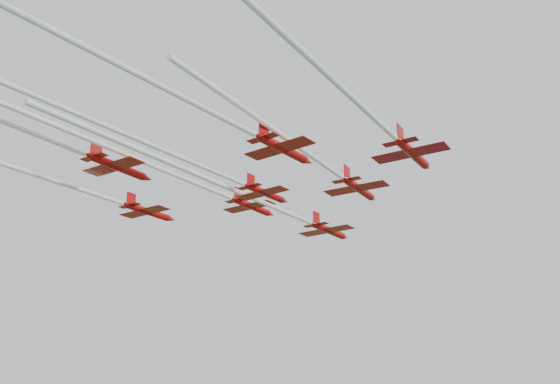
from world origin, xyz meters
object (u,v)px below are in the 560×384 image
(jet_row3_mid, at_px, (202,166))
(jet_row4_right, at_px, (223,118))
(jet_row3_left, at_px, (63,184))
(jet_row3_right, at_px, (382,125))
(jet_lead, at_px, (274,207))
(jet_row2_left, at_px, (176,175))
(jet_row4_left, at_px, (52,141))
(jet_row2_right, at_px, (327,167))

(jet_row3_mid, distance_m, jet_row4_right, 14.42)
(jet_row3_left, xyz_separation_m, jet_row3_right, (44.12, -1.33, 0.60))
(jet_lead, relative_size, jet_row2_left, 0.96)
(jet_row3_right, distance_m, jet_row4_left, 39.26)
(jet_row2_right, bearing_deg, jet_lead, 150.60)
(jet_row2_left, xyz_separation_m, jet_row4_right, (17.09, -19.66, -2.81))
(jet_row2_left, relative_size, jet_row3_left, 1.11)
(jet_row3_right, height_order, jet_row4_left, jet_row4_left)
(jet_row4_right, bearing_deg, jet_row3_right, 48.62)
(jet_row2_left, bearing_deg, jet_row4_left, -96.68)
(jet_lead, distance_m, jet_row3_left, 30.36)
(jet_row3_mid, bearing_deg, jet_row2_left, 151.94)
(jet_row4_left, height_order, jet_row4_right, jet_row4_left)
(jet_row2_left, bearing_deg, jet_row4_right, -35.42)
(jet_row2_left, height_order, jet_row3_mid, jet_row2_left)
(jet_lead, relative_size, jet_row4_left, 1.31)
(jet_row3_mid, bearing_deg, jet_row3_left, -161.94)
(jet_row3_mid, xyz_separation_m, jet_row3_right, (23.39, -2.21, 0.70))
(jet_row4_left, bearing_deg, jet_row4_right, 8.41)
(jet_row4_left, bearing_deg, jet_row3_left, 134.65)
(jet_row3_mid, bearing_deg, jet_row3_right, 10.22)
(jet_lead, xyz_separation_m, jet_row3_mid, (-2.06, -19.17, -0.11))
(jet_row2_right, height_order, jet_row4_right, jet_row2_right)
(jet_row2_right, xyz_separation_m, jet_row3_left, (-34.16, -10.85, -1.56))
(jet_lead, distance_m, jet_row3_mid, 19.28)
(jet_lead, bearing_deg, jet_row4_left, -106.61)
(jet_row2_left, relative_size, jet_row3_mid, 1.30)
(jet_row2_right, distance_m, jet_row4_right, 22.13)
(jet_row4_left, bearing_deg, jet_row2_right, 47.33)
(jet_row3_left, height_order, jet_row4_right, jet_row3_left)
(jet_lead, relative_size, jet_row3_left, 1.06)
(jet_lead, relative_size, jet_row3_right, 1.38)
(jet_row2_right, distance_m, jet_row3_mid, 16.80)
(jet_row3_left, relative_size, jet_row4_left, 1.23)
(jet_lead, distance_m, jet_row4_right, 31.43)
(jet_row2_left, height_order, jet_row4_right, jet_row2_left)
(jet_row3_mid, xyz_separation_m, jet_row4_right, (8.62, -11.57, -0.05))
(jet_row4_right, bearing_deg, jet_row4_left, -167.85)
(jet_row3_right, bearing_deg, jet_row4_left, -158.28)
(jet_row2_left, distance_m, jet_row4_left, 19.15)
(jet_row2_right, bearing_deg, jet_row4_left, -135.61)
(jet_row2_right, xyz_separation_m, jet_row4_right, (-4.81, -21.53, -1.70))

